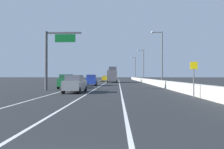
# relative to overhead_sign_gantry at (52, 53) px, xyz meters

# --- Properties ---
(ground_plane) EXTENTS (320.00, 320.00, 0.00)m
(ground_plane) POSITION_rel_overhead_sign_gantry_xyz_m (7.26, 41.15, -4.73)
(ground_plane) COLOR #26282B
(lane_stripe_left) EXTENTS (0.16, 130.00, 0.00)m
(lane_stripe_left) POSITION_rel_overhead_sign_gantry_xyz_m (1.76, 32.15, -4.73)
(lane_stripe_left) COLOR silver
(lane_stripe_left) RESTS_ON ground_plane
(lane_stripe_center) EXTENTS (0.16, 130.00, 0.00)m
(lane_stripe_center) POSITION_rel_overhead_sign_gantry_xyz_m (5.26, 32.15, -4.73)
(lane_stripe_center) COLOR silver
(lane_stripe_center) RESTS_ON ground_plane
(lane_stripe_right) EXTENTS (0.16, 130.00, 0.00)m
(lane_stripe_right) POSITION_rel_overhead_sign_gantry_xyz_m (8.76, 32.15, -4.73)
(lane_stripe_right) COLOR silver
(lane_stripe_right) RESTS_ON ground_plane
(jersey_barrier_right) EXTENTS (0.60, 120.00, 1.10)m
(jersey_barrier_right) POSITION_rel_overhead_sign_gantry_xyz_m (15.54, 17.15, -4.18)
(jersey_barrier_right) COLOR #B2ADA3
(jersey_barrier_right) RESTS_ON ground_plane
(overhead_sign_gantry) EXTENTS (4.68, 0.36, 7.50)m
(overhead_sign_gantry) POSITION_rel_overhead_sign_gantry_xyz_m (0.00, 0.00, 0.00)
(overhead_sign_gantry) COLOR #47474C
(overhead_sign_gantry) RESTS_ON ground_plane
(speed_advisory_sign) EXTENTS (0.60, 0.11, 3.00)m
(speed_advisory_sign) POSITION_rel_overhead_sign_gantry_xyz_m (14.64, -8.53, -2.96)
(speed_advisory_sign) COLOR #4C4C51
(speed_advisory_sign) RESTS_ON ground_plane
(lamp_post_right_second) EXTENTS (2.14, 0.44, 10.07)m
(lamp_post_right_second) POSITION_rel_overhead_sign_gantry_xyz_m (16.27, 11.81, 1.06)
(lamp_post_right_second) COLOR #4C4C51
(lamp_post_right_second) RESTS_ON ground_plane
(lamp_post_right_third) EXTENTS (2.14, 0.44, 10.07)m
(lamp_post_right_third) POSITION_rel_overhead_sign_gantry_xyz_m (16.18, 37.54, 1.06)
(lamp_post_right_third) COLOR #4C4C51
(lamp_post_right_third) RESTS_ON ground_plane
(lamp_post_right_fourth) EXTENTS (2.14, 0.44, 10.07)m
(lamp_post_right_fourth) POSITION_rel_overhead_sign_gantry_xyz_m (15.85, 63.27, 1.06)
(lamp_post_right_fourth) COLOR #4C4C51
(lamp_post_right_fourth) RESTS_ON ground_plane
(car_green_0) EXTENTS (1.83, 4.25, 2.04)m
(car_green_0) POSITION_rel_overhead_sign_gantry_xyz_m (0.89, 4.03, -3.71)
(car_green_0) COLOR #196033
(car_green_0) RESTS_ON ground_plane
(car_blue_1) EXTENTS (2.00, 4.08, 2.04)m
(car_blue_1) POSITION_rel_overhead_sign_gantry_xyz_m (3.52, 11.53, -3.72)
(car_blue_1) COLOR #1E389E
(car_blue_1) RESTS_ON ground_plane
(car_gray_2) EXTENTS (1.98, 4.25, 1.93)m
(car_gray_2) POSITION_rel_overhead_sign_gantry_xyz_m (3.71, -3.44, -3.77)
(car_gray_2) COLOR slate
(car_gray_2) RESTS_ON ground_plane
(car_yellow_3) EXTENTS (1.94, 4.62, 1.89)m
(car_yellow_3) POSITION_rel_overhead_sign_gantry_xyz_m (4.04, 41.38, -3.78)
(car_yellow_3) COLOR gold
(car_yellow_3) RESTS_ON ground_plane
(car_black_4) EXTENTS (1.89, 4.29, 1.91)m
(car_black_4) POSITION_rel_overhead_sign_gantry_xyz_m (0.63, 36.13, -3.78)
(car_black_4) COLOR black
(car_black_4) RESTS_ON ground_plane
(box_truck) EXTENTS (2.62, 7.75, 4.39)m
(box_truck) POSITION_rel_overhead_sign_gantry_xyz_m (6.89, 29.85, -2.72)
(box_truck) COLOR #4C4C51
(box_truck) RESTS_ON ground_plane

